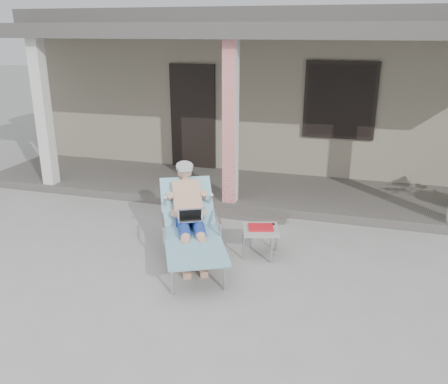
% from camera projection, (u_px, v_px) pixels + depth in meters
% --- Properties ---
extents(ground, '(60.00, 60.00, 0.00)m').
position_uv_depth(ground, '(186.00, 266.00, 6.12)').
color(ground, '#9E9E99').
rests_on(ground, ground).
extents(house, '(10.40, 5.40, 3.30)m').
position_uv_depth(house, '(278.00, 83.00, 11.47)').
color(house, '#9E967D').
rests_on(house, ground).
extents(porch_deck, '(10.00, 2.00, 0.15)m').
position_uv_depth(porch_deck, '(242.00, 189.00, 8.82)').
color(porch_deck, '#605B56').
rests_on(porch_deck, ground).
extents(porch_overhang, '(10.00, 2.30, 2.85)m').
position_uv_depth(porch_overhang, '(244.00, 36.00, 7.89)').
color(porch_overhang, silver).
rests_on(porch_overhang, porch_deck).
extents(porch_step, '(2.00, 0.30, 0.07)m').
position_uv_depth(porch_step, '(225.00, 213.00, 7.79)').
color(porch_step, '#605B56').
rests_on(porch_step, ground).
extents(lounger, '(1.43, 1.94, 1.23)m').
position_uv_depth(lounger, '(190.00, 204.00, 6.12)').
color(lounger, '#B7B7BC').
rests_on(lounger, ground).
extents(side_table, '(0.58, 0.58, 0.42)m').
position_uv_depth(side_table, '(261.00, 231.00, 6.31)').
color(side_table, '#A8A7A3').
rests_on(side_table, ground).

